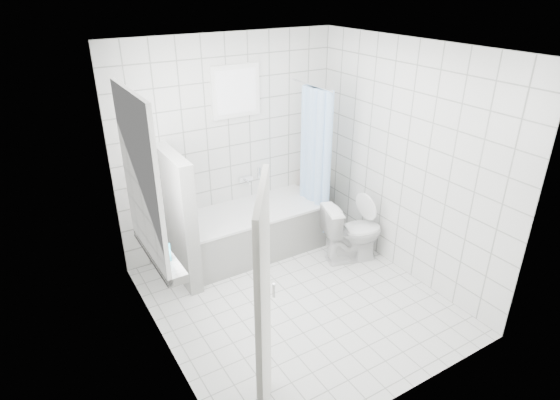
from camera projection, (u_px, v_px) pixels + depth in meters
ground at (296, 300)px, 5.01m from camera, size 3.00×3.00×0.00m
ceiling at (301, 48)px, 3.89m from camera, size 3.00×3.00×0.00m
wall_back at (230, 146)px, 5.60m from camera, size 2.80×0.02×2.60m
wall_front at (415, 266)px, 3.29m from camera, size 2.80×0.02×2.60m
wall_left at (154, 227)px, 3.79m from camera, size 0.02×3.00×2.60m
wall_right at (405, 163)px, 5.10m from camera, size 0.02×3.00×2.60m
window_left at (144, 180)px, 3.92m from camera, size 0.01×0.90×1.40m
window_back at (237, 91)px, 5.33m from camera, size 0.50×0.01×0.50m
window_sill at (159, 253)px, 4.26m from camera, size 0.18×1.02×0.08m
door at (264, 321)px, 3.21m from camera, size 0.48×0.69×2.00m
bathtub at (252, 231)px, 5.79m from camera, size 1.75×0.77×0.58m
partition_wall at (178, 218)px, 5.11m from camera, size 0.15×0.85×1.50m
tiled_ledge at (310, 205)px, 6.48m from camera, size 0.40×0.24×0.55m
toilet at (352, 232)px, 5.61m from camera, size 0.80×0.59×0.73m
curtain_rod at (312, 85)px, 5.41m from camera, size 0.02×0.80×0.02m
shower_curtain at (315, 161)px, 5.70m from camera, size 0.14×0.48×1.78m
tub_faucet at (246, 179)px, 5.85m from camera, size 0.18×0.06×0.06m
sill_bottles at (156, 235)px, 4.24m from camera, size 0.17×0.62×0.32m
ledge_bottles at (312, 180)px, 6.28m from camera, size 0.17×0.15×0.24m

